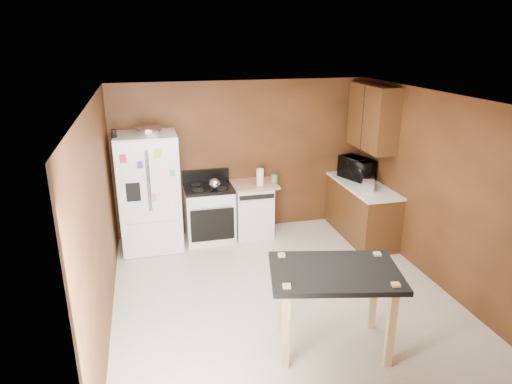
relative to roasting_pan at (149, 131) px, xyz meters
name	(u,v)px	position (x,y,z in m)	size (l,w,h in m)	color
floor	(282,295)	(1.49, -1.86, -1.85)	(4.50, 4.50, 0.00)	silver
ceiling	(286,99)	(1.49, -1.86, 0.65)	(4.50, 4.50, 0.00)	white
wall_back	(243,157)	(1.49, 0.39, -0.60)	(4.20, 4.20, 0.00)	brown
wall_front	(372,307)	(1.49, -4.11, -0.60)	(4.20, 4.20, 0.00)	brown
wall_left	(100,220)	(-0.61, -1.86, -0.60)	(4.50, 4.50, 0.00)	brown
wall_right	(437,190)	(3.59, -1.86, -0.60)	(4.50, 4.50, 0.00)	brown
roasting_pan	(149,131)	(0.00, 0.00, 0.00)	(0.38, 0.38, 0.09)	silver
pen_cup	(114,134)	(-0.48, -0.14, 0.01)	(0.08, 0.08, 0.11)	black
kettle	(214,184)	(0.93, -0.10, -0.86)	(0.18, 0.18, 0.18)	silver
paper_towel	(260,177)	(1.67, -0.04, -0.82)	(0.12, 0.12, 0.27)	white
green_canister	(274,178)	(1.95, 0.10, -0.90)	(0.10, 0.10, 0.11)	#40A659
toaster	(368,183)	(3.23, -0.67, -0.84)	(0.18, 0.29, 0.21)	silver
microwave	(357,169)	(3.31, -0.11, -0.78)	(0.59, 0.40, 0.33)	black
refrigerator	(150,192)	(-0.06, 0.00, -0.95)	(0.90, 0.80, 1.80)	white
gas_range	(209,212)	(0.85, 0.06, -1.39)	(0.76, 0.68, 1.10)	white
dishwasher	(252,208)	(1.57, 0.09, -1.40)	(0.78, 0.63, 0.89)	white
right_cabinets	(365,183)	(3.33, -0.38, -0.94)	(0.63, 1.58, 2.45)	#5B2E19
island	(334,282)	(1.71, -2.96, -1.07)	(1.47, 1.14, 0.94)	black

